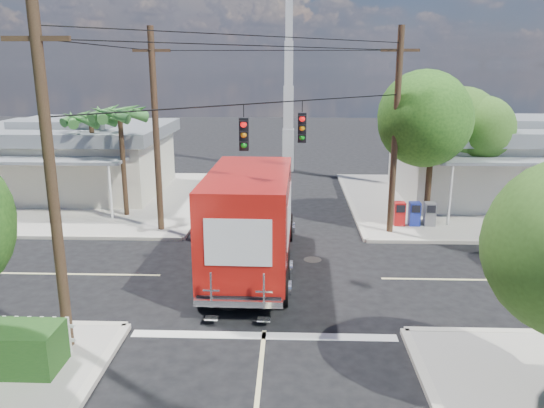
{
  "coord_description": "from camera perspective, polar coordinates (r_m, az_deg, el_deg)",
  "views": [
    {
      "loc": [
        0.72,
        -17.8,
        7.41
      ],
      "look_at": [
        0.0,
        2.0,
        2.2
      ],
      "focal_mm": 35.0,
      "sensor_mm": 36.0,
      "label": 1
    }
  ],
  "objects": [
    {
      "name": "ground",
      "position": [
        19.29,
        -0.22,
        -7.85
      ],
      "size": [
        120.0,
        120.0,
        0.0
      ],
      "primitive_type": "plane",
      "color": "black",
      "rests_on": "ground"
    },
    {
      "name": "sidewalk_ne",
      "position": [
        31.29,
        20.97,
        0.17
      ],
      "size": [
        14.12,
        14.12,
        0.14
      ],
      "color": "#ACA69B",
      "rests_on": "ground"
    },
    {
      "name": "sidewalk_nw",
      "position": [
        31.79,
        -19.37,
        0.54
      ],
      "size": [
        14.12,
        14.12,
        0.14
      ],
      "color": "#ACA69B",
      "rests_on": "ground"
    },
    {
      "name": "road_markings",
      "position": [
        17.94,
        -0.41,
        -9.64
      ],
      "size": [
        32.0,
        32.0,
        0.01
      ],
      "color": "beige",
      "rests_on": "ground"
    },
    {
      "name": "building_ne",
      "position": [
        32.41,
        23.45,
        4.48
      ],
      "size": [
        11.8,
        10.2,
        4.5
      ],
      "color": "beige",
      "rests_on": "sidewalk_ne"
    },
    {
      "name": "building_nw",
      "position": [
        33.23,
        -20.52,
        4.82
      ],
      "size": [
        10.8,
        10.2,
        4.3
      ],
      "color": "beige",
      "rests_on": "sidewalk_nw"
    },
    {
      "name": "radio_tower",
      "position": [
        37.84,
        1.79,
        12.05
      ],
      "size": [
        0.8,
        0.8,
        17.0
      ],
      "color": "silver",
      "rests_on": "ground"
    },
    {
      "name": "tree_ne_front",
      "position": [
        25.53,
        16.97,
        8.16
      ],
      "size": [
        4.21,
        4.14,
        6.66
      ],
      "color": "#422D1C",
      "rests_on": "sidewalk_ne"
    },
    {
      "name": "tree_ne_back",
      "position": [
        28.44,
        20.89,
        7.27
      ],
      "size": [
        3.77,
        3.66,
        5.82
      ],
      "color": "#422D1C",
      "rests_on": "sidewalk_ne"
    },
    {
      "name": "palm_nw_front",
      "position": [
        26.71,
        -16.06,
        9.08
      ],
      "size": [
        3.01,
        3.08,
        5.59
      ],
      "color": "#422D1C",
      "rests_on": "sidewalk_nw"
    },
    {
      "name": "palm_nw_back",
      "position": [
        28.81,
        -18.92,
        8.5
      ],
      "size": [
        3.01,
        3.08,
        5.19
      ],
      "color": "#422D1C",
      "rests_on": "sidewalk_nw"
    },
    {
      "name": "utility_poles",
      "position": [
        19.73,
        -4.68,
        6.71
      ],
      "size": [
        12.0,
        10.68,
        9.0
      ],
      "color": "#473321",
      "rests_on": "ground"
    },
    {
      "name": "vending_boxes",
      "position": [
        25.58,
        15.07,
        -1.02
      ],
      "size": [
        1.9,
        0.5,
        1.1
      ],
      "color": "red",
      "rests_on": "sidewalk_ne"
    },
    {
      "name": "delivery_truck",
      "position": [
        19.36,
        -2.22,
        -1.62
      ],
      "size": [
        3.06,
        9.01,
        3.86
      ],
      "color": "black",
      "rests_on": "ground"
    }
  ]
}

